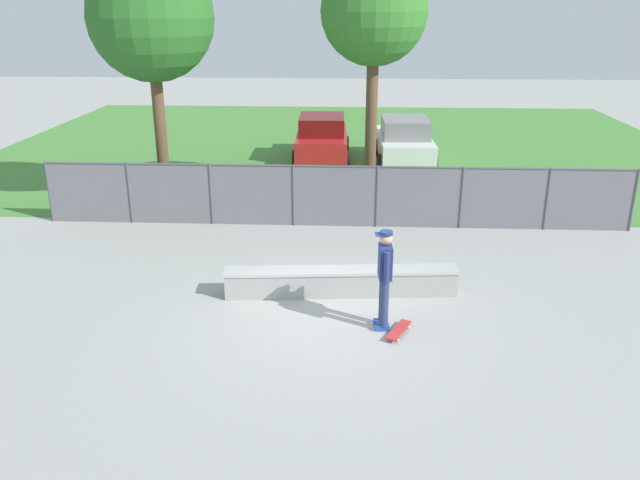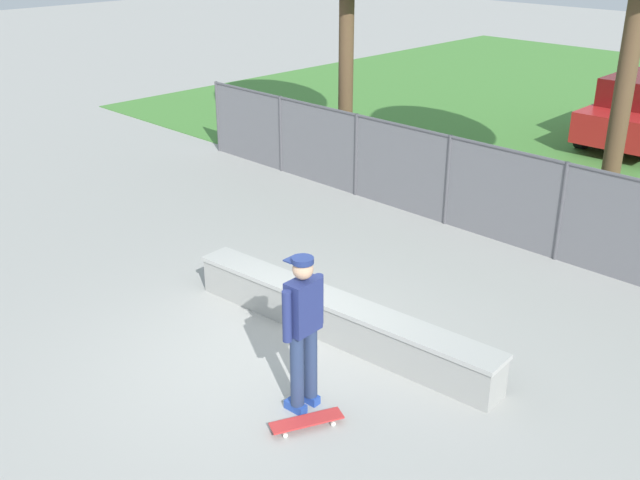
# 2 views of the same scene
# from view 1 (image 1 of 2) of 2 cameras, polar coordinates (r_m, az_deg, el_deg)

# --- Properties ---
(ground_plane) EXTENTS (80.00, 80.00, 0.00)m
(ground_plane) POSITION_cam_1_polar(r_m,az_deg,el_deg) (12.03, 0.57, -6.90)
(ground_plane) COLOR #9E9E99
(grass_strip) EXTENTS (27.09, 20.00, 0.02)m
(grass_strip) POSITION_cam_1_polar(r_m,az_deg,el_deg) (26.81, 1.99, 8.49)
(grass_strip) COLOR #478438
(grass_strip) RESTS_ON ground
(concrete_ledge) EXTENTS (4.66, 0.87, 0.55)m
(concrete_ledge) POSITION_cam_1_polar(r_m,az_deg,el_deg) (12.84, 1.89, -3.71)
(concrete_ledge) COLOR #999993
(concrete_ledge) RESTS_ON ground
(skateboarder) EXTENTS (0.32, 0.60, 1.84)m
(skateboarder) POSITION_cam_1_polar(r_m,az_deg,el_deg) (11.31, 5.75, -3.08)
(skateboarder) COLOR #2647A5
(skateboarder) RESTS_ON ground
(skateboard) EXTENTS (0.51, 0.81, 0.09)m
(skateboard) POSITION_cam_1_polar(r_m,az_deg,el_deg) (11.54, 7.00, -7.93)
(skateboard) COLOR red
(skateboard) RESTS_ON ground
(chainlink_fence) EXTENTS (15.16, 0.07, 1.63)m
(chainlink_fence) POSITION_cam_1_polar(r_m,az_deg,el_deg) (16.59, 1.35, 4.16)
(chainlink_fence) COLOR #4C4C51
(chainlink_fence) RESTS_ON ground
(tree_near_left) EXTENTS (3.29, 3.29, 6.78)m
(tree_near_left) POSITION_cam_1_polar(r_m,az_deg,el_deg) (18.17, -14.76, 18.42)
(tree_near_left) COLOR brown
(tree_near_left) RESTS_ON ground
(tree_near_right) EXTENTS (2.84, 2.84, 6.71)m
(tree_near_right) POSITION_cam_1_polar(r_m,az_deg,el_deg) (17.94, 4.82, 19.38)
(tree_near_right) COLOR brown
(tree_near_right) RESTS_ON ground
(car_red) EXTENTS (2.11, 4.25, 1.66)m
(car_red) POSITION_cam_1_polar(r_m,az_deg,el_deg) (23.88, 0.17, 9.06)
(car_red) COLOR #B21E1E
(car_red) RESTS_ON ground
(car_white) EXTENTS (2.11, 4.25, 1.66)m
(car_white) POSITION_cam_1_polar(r_m,az_deg,el_deg) (23.51, 7.48, 8.71)
(car_white) COLOR silver
(car_white) RESTS_ON ground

